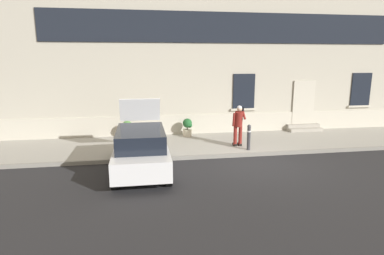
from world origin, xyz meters
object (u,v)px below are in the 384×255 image
at_px(planter_cream, 188,127).
at_px(hatchback_car_white, 141,149).
at_px(bollard_near_person, 249,136).
at_px(person_on_phone, 238,123).
at_px(planter_terracotta, 128,129).

bearing_deg(planter_cream, hatchback_car_white, -117.86).
relative_size(hatchback_car_white, bollard_near_person, 3.90).
relative_size(bollard_near_person, planter_cream, 1.22).
bearing_deg(person_on_phone, bollard_near_person, -58.40).
distance_m(hatchback_car_white, planter_cream, 4.72).
bearing_deg(person_on_phone, hatchback_car_white, -144.19).
relative_size(planter_terracotta, planter_cream, 1.00).
distance_m(bollard_near_person, planter_cream, 3.41).
xyz_separation_m(person_on_phone, planter_cream, (-1.83, 2.08, -0.54)).
height_order(bollard_near_person, person_on_phone, person_on_phone).
height_order(person_on_phone, planter_cream, person_on_phone).
height_order(planter_terracotta, planter_cream, same).
distance_m(hatchback_car_white, person_on_phone, 4.56).
bearing_deg(planter_terracotta, bollard_near_person, -28.03).
relative_size(hatchback_car_white, planter_cream, 4.74).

